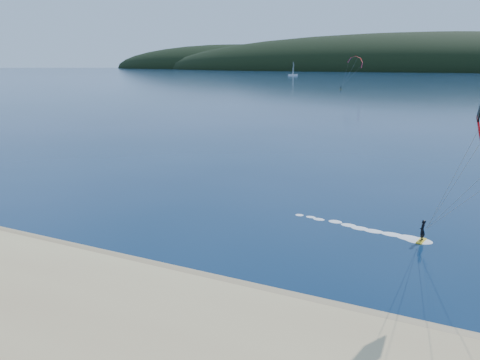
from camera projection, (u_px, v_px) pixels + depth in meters
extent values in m
plane|color=#08203C|center=(86.00, 302.00, 24.41)|extent=(1800.00, 1800.00, 0.00)
cube|color=#957C57|center=(138.00, 268.00, 28.33)|extent=(220.00, 2.50, 0.10)
ellipsoid|color=black|center=(409.00, 71.00, 674.29)|extent=(840.00, 280.00, 110.00)
ellipsoid|color=black|center=(231.00, 69.00, 863.32)|extent=(520.00, 220.00, 90.00)
cube|color=gold|center=(421.00, 241.00, 32.62)|extent=(0.69, 1.34, 0.07)
imported|color=black|center=(422.00, 230.00, 32.41)|extent=(0.50, 0.65, 1.58)
cylinder|color=gray|center=(476.00, 182.00, 27.64)|extent=(0.02, 0.02, 11.22)
cube|color=gold|center=(341.00, 89.00, 214.07)|extent=(1.04, 1.23, 0.07)
imported|color=black|center=(341.00, 88.00, 213.87)|extent=(0.90, 0.93, 1.51)
cylinder|color=gray|center=(348.00, 76.00, 209.48)|extent=(0.02, 0.02, 12.80)
cube|color=white|center=(293.00, 75.00, 423.99)|extent=(9.30, 6.04, 1.55)
cylinder|color=white|center=(293.00, 69.00, 422.43)|extent=(0.22, 0.22, 12.19)
cube|color=white|center=(294.00, 68.00, 423.77)|extent=(1.16, 2.69, 8.87)
cube|color=white|center=(292.00, 71.00, 421.42)|extent=(0.91, 2.08, 5.54)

